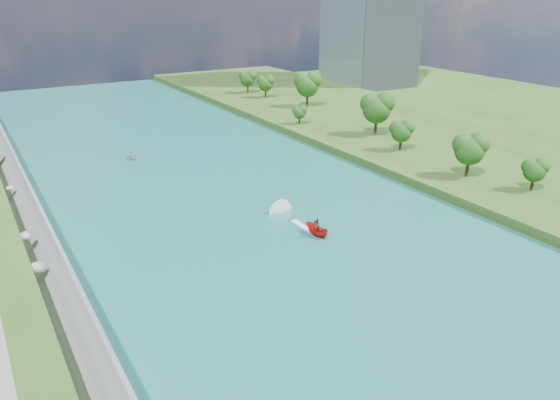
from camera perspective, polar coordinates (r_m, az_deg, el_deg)
ground at (r=59.35m, az=5.10°, el=-8.12°), size 260.00×260.00×0.00m
river_water at (r=74.70m, az=-3.84°, el=-1.58°), size 55.00×240.00×0.10m
berm_east at (r=105.06m, az=21.00°, el=4.27°), size 44.00×240.00×1.50m
riprap_bank at (r=66.83m, az=-23.77°, el=-4.70°), size 4.36×236.00×4.54m
trees_east at (r=96.63m, az=17.69°, el=6.67°), size 18.36×142.05×11.43m
motorboat at (r=69.85m, az=2.98°, el=-2.67°), size 3.60×18.74×2.18m
raft at (r=102.22m, az=-15.18°, el=4.32°), size 2.41×3.04×1.47m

